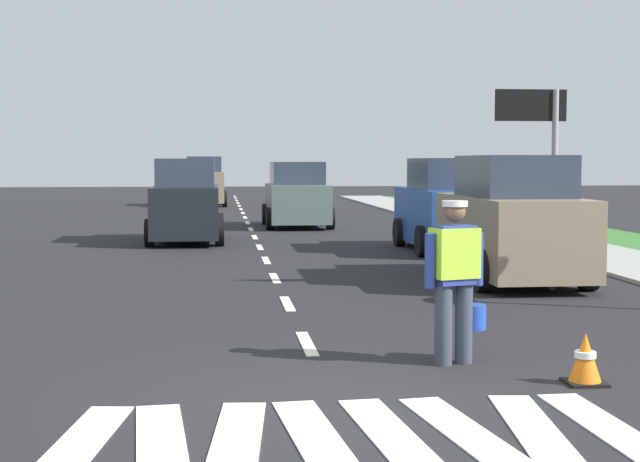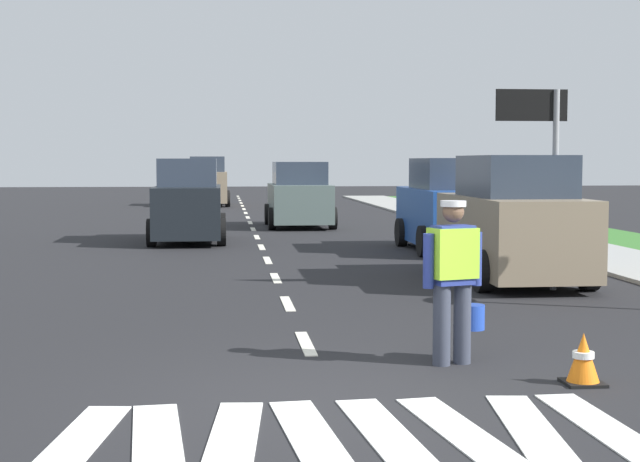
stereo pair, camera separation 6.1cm
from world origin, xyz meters
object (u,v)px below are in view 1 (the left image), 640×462
Objects in this scene: road_worker at (456,273)px; car_parked_curbside at (512,223)px; car_parked_far at (449,208)px; traffic_cone_near at (585,359)px; car_oncoming_third at (205,183)px; car_oncoming_second at (186,204)px; car_outgoing_far at (297,197)px; lane_direction_sign at (540,140)px.

road_worker is 6.86m from car_parked_curbside.
car_parked_far reaches higher than road_worker.
car_oncoming_third is (-3.97, 35.62, 0.82)m from traffic_cone_near.
car_oncoming_second is at bearing 124.12° from car_parked_curbside.
traffic_cone_near is 0.12× the size of car_parked_far.
car_parked_far is at bearing -71.03° from car_outgoing_far.
lane_direction_sign is 0.78× the size of car_parked_curbside.
road_worker is 0.43× the size of car_outgoing_far.
car_parked_curbside is (1.63, 7.34, 0.77)m from traffic_cone_near.
lane_direction_sign reaches higher than car_oncoming_third.
car_outgoing_far is at bearing -78.07° from car_oncoming_third.
car_parked_far is (1.93, 12.87, 0.75)m from traffic_cone_near.
car_outgoing_far is at bearing 100.06° from lane_direction_sign.
car_oncoming_second reaches higher than road_worker.
road_worker is 34.76m from car_oncoming_third.
car_parked_far is (0.30, 5.54, -0.01)m from car_parked_curbside.
car_parked_curbside is 1.03× the size of car_oncoming_third.
car_outgoing_far is 1.01× the size of car_oncoming_second.
traffic_cone_near is at bearing -87.54° from car_outgoing_far.
car_oncoming_third is (-5.60, 28.28, 0.05)m from car_parked_curbside.
road_worker is at bearing -90.21° from car_outgoing_far.
car_parked_curbside is at bearing -93.07° from car_parked_far.
traffic_cone_near is 35.85m from car_oncoming_third.
car_oncoming_third is (0.21, 19.71, 0.07)m from car_oncoming_second.
car_oncoming_third reaches higher than car_outgoing_far.
lane_direction_sign is 0.80× the size of car_oncoming_third.
car_oncoming_third reaches higher than car_parked_far.
lane_direction_sign reaches higher than road_worker.
car_oncoming_third is at bearing 94.94° from road_worker.
car_outgoing_far is (-0.91, 21.11, 0.71)m from traffic_cone_near.
car_outgoing_far is at bearing 100.43° from car_parked_curbside.
road_worker is at bearing -117.24° from lane_direction_sign.
lane_direction_sign reaches higher than car_outgoing_far.
car_parked_far is (6.11, -3.04, 0.01)m from car_oncoming_second.
car_oncoming_third reaches higher than car_oncoming_second.
traffic_cone_near is 13.04m from car_parked_far.
car_parked_curbside reaches higher than road_worker.
car_parked_far reaches higher than car_oncoming_second.
car_outgoing_far is (-2.53, 13.78, -0.06)m from car_parked_curbside.
car_parked_curbside is 1.04× the size of car_outgoing_far.
lane_direction_sign is 0.77× the size of car_parked_far.
car_parked_curbside is 28.83m from car_oncoming_third.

